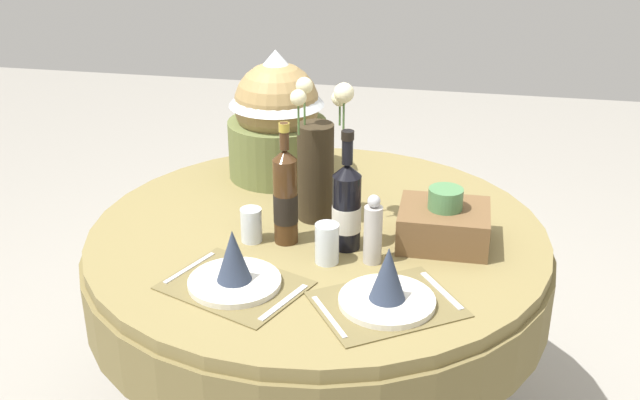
{
  "coord_description": "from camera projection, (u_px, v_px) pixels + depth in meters",
  "views": [
    {
      "loc": [
        0.39,
        -2.0,
        1.79
      ],
      "look_at": [
        0.0,
        0.03,
        0.83
      ],
      "focal_mm": 43.65,
      "sensor_mm": 36.0,
      "label": 1
    }
  ],
  "objects": [
    {
      "name": "woven_basket_side_right",
      "position": [
        444.0,
        223.0,
        2.19
      ],
      "size": [
        0.25,
        0.21,
        0.17
      ],
      "color": "brown",
      "rests_on": "dining_table"
    },
    {
      "name": "tumbler_near_left",
      "position": [
        251.0,
        225.0,
        2.2
      ],
      "size": [
        0.06,
        0.06,
        0.1
      ],
      "primitive_type": "cylinder",
      "color": "silver",
      "rests_on": "dining_table"
    },
    {
      "name": "dining_table",
      "position": [
        318.0,
        270.0,
        2.35
      ],
      "size": [
        1.37,
        1.37,
        0.75
      ],
      "color": "olive",
      "rests_on": "ground"
    },
    {
      "name": "wine_bottle_right",
      "position": [
        285.0,
        197.0,
        2.16
      ],
      "size": [
        0.07,
        0.07,
        0.36
      ],
      "color": "#422814",
      "rests_on": "dining_table"
    },
    {
      "name": "wine_bottle_left",
      "position": [
        347.0,
        206.0,
        2.14
      ],
      "size": [
        0.08,
        0.08,
        0.35
      ],
      "color": "black",
      "rests_on": "dining_table"
    },
    {
      "name": "place_setting_right",
      "position": [
        387.0,
        289.0,
        1.9
      ],
      "size": [
        0.43,
        0.4,
        0.16
      ],
      "color": "brown",
      "rests_on": "dining_table"
    },
    {
      "name": "gift_tub_back_left",
      "position": [
        277.0,
        112.0,
        2.57
      ],
      "size": [
        0.33,
        0.33,
        0.43
      ],
      "color": "olive",
      "rests_on": "dining_table"
    },
    {
      "name": "tumbler_near_right",
      "position": [
        327.0,
        243.0,
        2.09
      ],
      "size": [
        0.07,
        0.07,
        0.11
      ],
      "primitive_type": "cylinder",
      "color": "silver",
      "rests_on": "dining_table"
    },
    {
      "name": "pepper_mill",
      "position": [
        373.0,
        232.0,
        2.08
      ],
      "size": [
        0.05,
        0.05,
        0.2
      ],
      "color": "#B7B2AD",
      "rests_on": "dining_table"
    },
    {
      "name": "flower_vase",
      "position": [
        317.0,
        162.0,
        2.28
      ],
      "size": [
        0.17,
        0.17,
        0.44
      ],
      "color": "#332819",
      "rests_on": "dining_table"
    },
    {
      "name": "place_setting_left",
      "position": [
        234.0,
        270.0,
        1.98
      ],
      "size": [
        0.41,
        0.37,
        0.16
      ],
      "color": "brown",
      "rests_on": "dining_table"
    }
  ]
}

